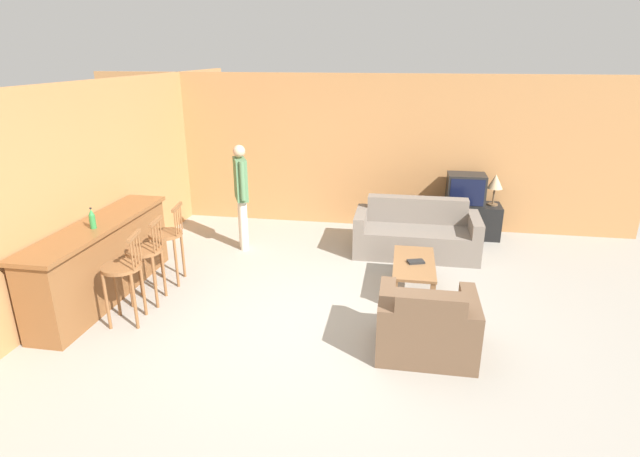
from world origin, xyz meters
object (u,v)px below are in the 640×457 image
object	(u,v)px
bar_chair_mid	(146,256)
tv_unit	(463,220)
bar_chair_far	(167,240)
coffee_table	(414,266)
tv	(466,189)
armchair_near	(427,327)
person_by_window	(241,191)
bar_chair_near	(124,274)
table_lamp	(495,183)
couch_far	(416,235)
book_on_table	(416,262)
bottle	(92,219)

from	to	relation	value
bar_chair_mid	tv_unit	bearing A→B (deg)	37.24
bar_chair_far	coffee_table	bearing A→B (deg)	4.44
coffee_table	tv	bearing A→B (deg)	69.72
coffee_table	tv	size ratio (longest dim) A/B	1.83
armchair_near	person_by_window	size ratio (longest dim) A/B	0.60
person_by_window	bar_chair_near	bearing A→B (deg)	-103.78
armchair_near	table_lamp	world-z (taller)	table_lamp
bar_chair_near	coffee_table	world-z (taller)	bar_chair_near
bar_chair_mid	table_lamp	bearing A→B (deg)	34.36
couch_far	tv_unit	distance (m)	1.19
bar_chair_near	table_lamp	xyz separation A→B (m)	(4.48, 3.57, 0.33)
coffee_table	bar_chair_near	bearing A→B (deg)	-157.51
armchair_near	table_lamp	xyz separation A→B (m)	(1.16, 3.63, 0.64)
bar_chair_near	table_lamp	world-z (taller)	table_lamp
coffee_table	bar_chair_mid	bearing A→B (deg)	-165.54
bar_chair_mid	person_by_window	size ratio (longest dim) A/B	0.66
coffee_table	tv	world-z (taller)	tv
tv	table_lamp	distance (m)	0.47
book_on_table	table_lamp	world-z (taller)	table_lamp
bar_chair_far	table_lamp	distance (m)	5.14
armchair_near	coffee_table	world-z (taller)	armchair_near
book_on_table	table_lamp	distance (m)	2.64
couch_far	armchair_near	world-z (taller)	couch_far
couch_far	person_by_window	xyz separation A→B (m)	(-2.66, -0.25, 0.63)
bottle	book_on_table	size ratio (longest dim) A/B	1.09
bottle	person_by_window	bearing A→B (deg)	61.04
tv	armchair_near	bearing A→B (deg)	-101.02
bottle	table_lamp	xyz separation A→B (m)	(5.02, 3.20, -0.16)
bottle	tv	bearing A→B (deg)	34.94
person_by_window	bar_chair_far	bearing A→B (deg)	-113.91
bar_chair_far	armchair_near	bearing A→B (deg)	-18.99
bottle	tv_unit	bearing A→B (deg)	34.96
bar_chair_near	coffee_table	bearing A→B (deg)	22.49
person_by_window	tv_unit	bearing A→B (deg)	18.53
table_lamp	book_on_table	bearing A→B (deg)	-119.11
tv	book_on_table	distance (m)	2.43
bottle	table_lamp	size ratio (longest dim) A/B	0.49
book_on_table	table_lamp	xyz separation A→B (m)	(1.26, 2.26, 0.51)
couch_far	tv	size ratio (longest dim) A/B	3.07
bar_chair_far	book_on_table	world-z (taller)	bar_chair_far
table_lamp	armchair_near	bearing A→B (deg)	-107.68
armchair_near	tv	bearing A→B (deg)	78.98
coffee_table	person_by_window	bearing A→B (deg)	157.45
bar_chair_mid	armchair_near	world-z (taller)	bar_chair_mid
tv_unit	table_lamp	size ratio (longest dim) A/B	2.30
tv	table_lamp	size ratio (longest dim) A/B	1.17
bar_chair_mid	couch_far	bearing A→B (deg)	33.63
table_lamp	person_by_window	world-z (taller)	person_by_window
tv_unit	book_on_table	size ratio (longest dim) A/B	5.07
armchair_near	table_lamp	size ratio (longest dim) A/B	1.91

